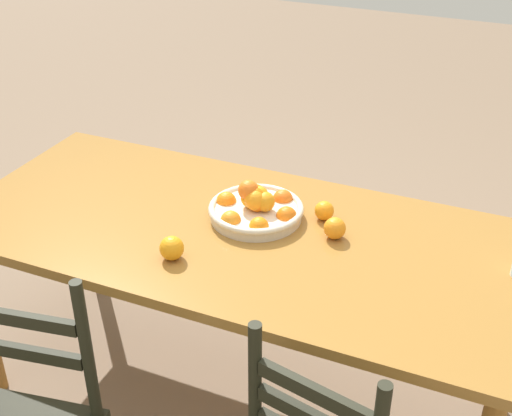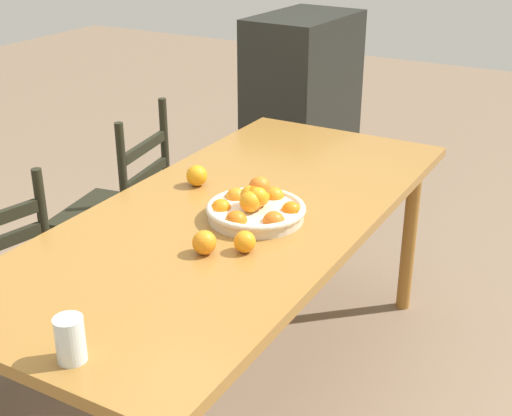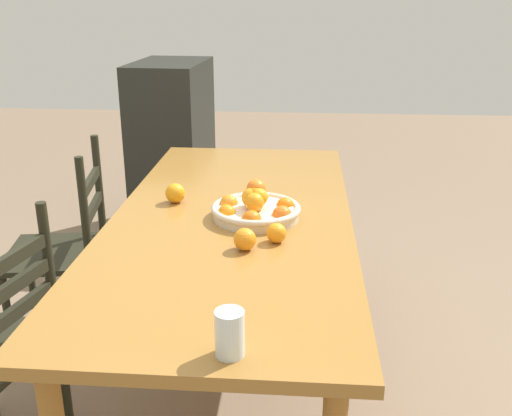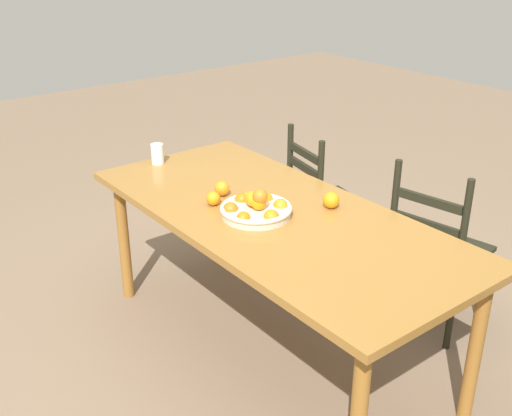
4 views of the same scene
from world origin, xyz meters
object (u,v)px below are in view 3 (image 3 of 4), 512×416
object	(u,v)px
dining_table	(232,233)
orange_loose_0	(276,233)
orange_loose_2	(175,193)
chair_by_cabinet	(65,252)
cabinet	(173,147)
drinking_glass	(230,333)
fruit_bowl	(256,207)
orange_loose_1	(245,239)

from	to	relation	value
dining_table	orange_loose_0	world-z (taller)	orange_loose_0
orange_loose_2	chair_by_cabinet	bearing A→B (deg)	69.49
cabinet	drinking_glass	world-z (taller)	cabinet
chair_by_cabinet	fruit_bowl	distance (m)	1.06
chair_by_cabinet	cabinet	distance (m)	1.47
chair_by_cabinet	orange_loose_0	xyz separation A→B (m)	(-0.59, -1.00, 0.37)
chair_by_cabinet	orange_loose_2	world-z (taller)	chair_by_cabinet
chair_by_cabinet	orange_loose_1	xyz separation A→B (m)	(-0.66, -0.90, 0.37)
fruit_bowl	orange_loose_0	xyz separation A→B (m)	(-0.22, -0.09, -0.01)
drinking_glass	orange_loose_0	bearing A→B (deg)	-6.63
cabinet	fruit_bowl	bearing A→B (deg)	-155.61
cabinet	fruit_bowl	world-z (taller)	cabinet
dining_table	cabinet	world-z (taller)	cabinet
dining_table	drinking_glass	distance (m)	0.93
cabinet	orange_loose_0	bearing A→B (deg)	-155.58
dining_table	chair_by_cabinet	distance (m)	0.93
cabinet	drinking_glass	xyz separation A→B (m)	(-2.71, -0.72, 0.26)
orange_loose_2	orange_loose_0	bearing A→B (deg)	-131.14
fruit_bowl	orange_loose_2	world-z (taller)	fruit_bowl
orange_loose_0	orange_loose_1	size ratio (longest dim) A/B	0.91
orange_loose_0	orange_loose_2	distance (m)	0.56
orange_loose_0	drinking_glass	bearing A→B (deg)	173.37
chair_by_cabinet	drinking_glass	bearing A→B (deg)	26.90
orange_loose_0	dining_table	bearing A→B (deg)	36.48
chair_by_cabinet	cabinet	xyz separation A→B (m)	(1.45, -0.21, 0.13)
drinking_glass	cabinet	bearing A→B (deg)	14.91
orange_loose_1	orange_loose_2	xyz separation A→B (m)	(0.44, 0.32, 0.00)
dining_table	fruit_bowl	world-z (taller)	fruit_bowl
dining_table	drinking_glass	bearing A→B (deg)	-173.59
cabinet	orange_loose_2	world-z (taller)	cabinet
orange_loose_2	cabinet	bearing A→B (deg)	12.68
dining_table	cabinet	xyz separation A→B (m)	(1.80, 0.62, -0.13)
cabinet	orange_loose_1	size ratio (longest dim) A/B	15.26
fruit_bowl	orange_loose_1	bearing A→B (deg)	177.54
fruit_bowl	chair_by_cabinet	bearing A→B (deg)	68.25
chair_by_cabinet	cabinet	size ratio (longest dim) A/B	0.82
cabinet	chair_by_cabinet	bearing A→B (deg)	175.00
cabinet	drinking_glass	size ratio (longest dim) A/B	9.95
cabinet	orange_loose_1	xyz separation A→B (m)	(-2.11, -0.70, 0.24)
chair_by_cabinet	fruit_bowl	xyz separation A→B (m)	(-0.37, -0.92, 0.38)
fruit_bowl	dining_table	bearing A→B (deg)	76.34
orange_loose_2	fruit_bowl	bearing A→B (deg)	-113.85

